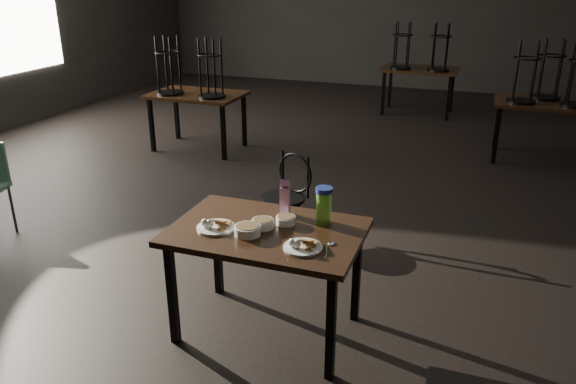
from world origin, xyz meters
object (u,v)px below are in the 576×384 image
at_px(juice_carton, 285,199).
at_px(main_table, 267,240).
at_px(bentwood_chair, 288,191).
at_px(water_bottle, 324,205).

bearing_deg(juice_carton, main_table, -97.09).
height_order(main_table, bentwood_chair, bentwood_chair).
relative_size(water_bottle, bentwood_chair, 0.30).
height_order(water_bottle, bentwood_chair, water_bottle).
height_order(juice_carton, bentwood_chair, juice_carton).
distance_m(main_table, bentwood_chair, 1.36).
bearing_deg(main_table, water_bottle, 34.73).
relative_size(juice_carton, water_bottle, 1.01).
xyz_separation_m(water_bottle, bentwood_chair, (-0.63, 1.10, -0.40)).
distance_m(main_table, water_bottle, 0.43).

